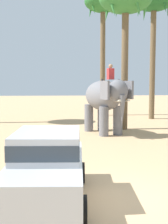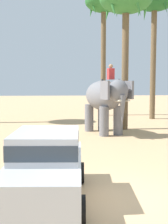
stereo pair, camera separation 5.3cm
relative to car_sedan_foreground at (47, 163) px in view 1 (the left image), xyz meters
The scene contains 6 objects.
ground_plane 1.78m from the car_sedan_foreground, ahead, with size 120.00×120.00×0.00m, color tan.
car_sedan_foreground is the anchor object (origin of this frame).
elephant_with_mahout 10.04m from the car_sedan_foreground, 72.91° to the left, with size 2.66×4.01×3.88m.
palm_tree_behind_elephant 21.37m from the car_sedan_foreground, 77.53° to the left, with size 3.20×3.20×10.70m.
palm_tree_left_of_road 13.64m from the car_sedan_foreground, 68.39° to the left, with size 3.20×3.20×8.81m.
palm_tree_far_back 19.65m from the car_sedan_foreground, 64.42° to the left, with size 3.20×3.20×10.19m.
Camera 1 is at (-1.27, -7.22, 2.89)m, focal length 48.66 mm.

